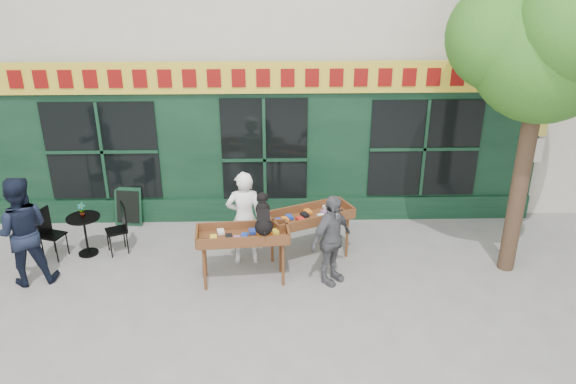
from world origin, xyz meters
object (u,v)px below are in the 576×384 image
book_cart_center (243,238)px  bistro_table (85,228)px  dog (263,214)px  woman (244,218)px  book_cart_right (310,219)px  man_right (331,240)px  man_left (21,231)px

book_cart_center → bistro_table: size_ratio=2.04×
book_cart_center → dog: bearing=-13.1°
dog → woman: 0.89m
book_cart_right → dog: bearing=-161.8°
dog → bistro_table: size_ratio=0.79×
book_cart_center → dog: 0.59m
woman → book_cart_right: bearing=177.2°
book_cart_center → man_right: size_ratio=0.97×
bistro_table → man_left: bearing=-127.9°
woman → bistro_table: bearing=-11.5°
dog → man_right: (1.12, -0.01, -0.49)m
book_cart_center → dog: dog is taller
book_cart_right → man_left: man_left is taller
bistro_table → woman: bearing=-6.5°
book_cart_right → man_left: size_ratio=0.85×
book_cart_center → woman: size_ratio=0.89×
book_cart_right → bistro_table: size_ratio=2.13×
man_right → bistro_table: bearing=122.5°
book_cart_center → man_right: bearing=-7.1°
woman → book_cart_right: woman is taller
man_left → man_right: bearing=163.0°
book_cart_right → bistro_table: bearing=151.7°
book_cart_right → book_cart_center: bearing=-173.4°
woman → bistro_table: woman is taller
book_cart_center → book_cart_right: bearing=25.8°
woman → man_left: size_ratio=0.92×
dog → woman: (-0.35, 0.70, -0.42)m
woman → man_left: (-3.65, -0.56, 0.08)m
book_cart_center → book_cart_right: (1.17, 0.69, 0.00)m
dog → man_left: 4.01m
woman → dog: bearing=111.6°
dog → woman: woman is taller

